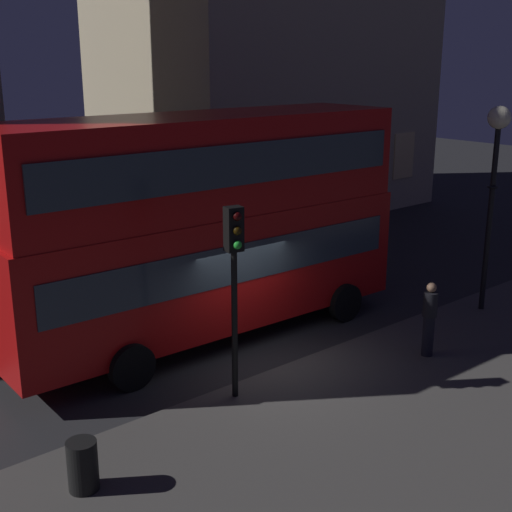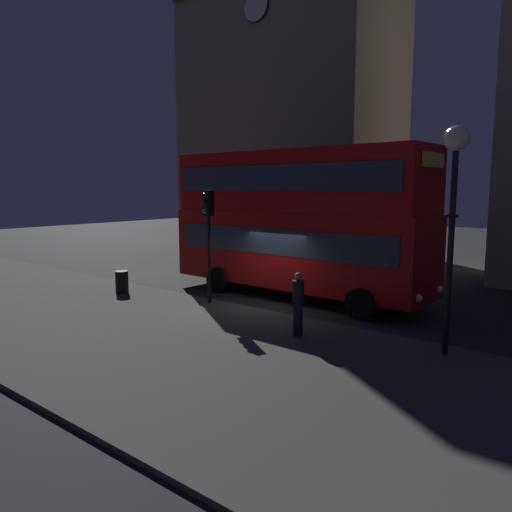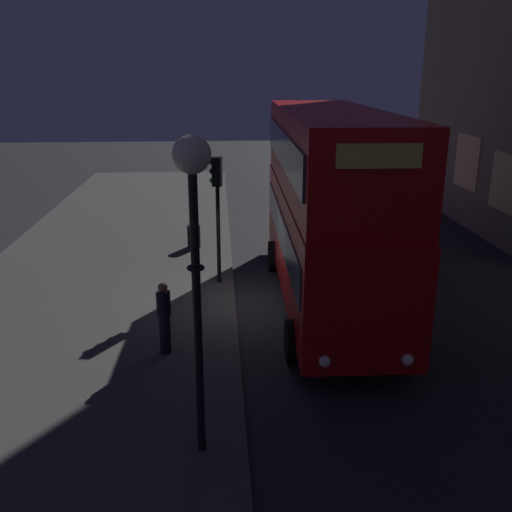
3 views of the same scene
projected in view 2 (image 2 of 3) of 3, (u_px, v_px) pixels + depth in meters
The scene contains 8 objects.
ground_plane at pixel (263, 308), 16.89m from camera, with size 80.00×80.00×0.00m, color #232326.
sidewalk_slab at pixel (156, 338), 13.29m from camera, with size 44.00×8.26×0.12m, color #423F3D.
building_with_clock at pixel (289, 98), 30.73m from camera, with size 12.93×7.32×19.16m.
double_decker_bus at pixel (296, 217), 18.09m from camera, with size 10.29×3.08×5.38m.
traffic_light_near_kerb at pixel (208, 223), 16.71m from camera, with size 0.36×0.39×3.86m.
street_lamp at pixel (454, 178), 11.18m from camera, with size 0.58×0.58×5.34m.
pedestrian at pixel (298, 303), 13.18m from camera, with size 0.32×0.32×1.73m.
litter_bin at pixel (122, 282), 18.68m from camera, with size 0.48×0.48×0.83m, color black.
Camera 2 is at (10.19, -12.96, 4.07)m, focal length 34.63 mm.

